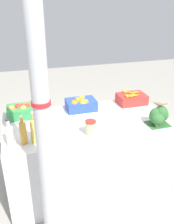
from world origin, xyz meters
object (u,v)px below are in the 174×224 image
object	(u,v)px
pickle_jar	(91,128)
apple_crate	(22,110)
support_pole	(42,119)
carrot_crate	(132,98)
broccoli_pile	(159,116)
orange_crate	(81,104)
juice_bottle_cloudy	(10,135)
juice_bottle_golden	(35,129)
sparrow_bird	(159,104)
juice_bottle_amber	(23,132)

from	to	relation	value
pickle_jar	apple_crate	bearing A→B (deg)	136.39
support_pole	pickle_jar	distance (m)	0.71
carrot_crate	broccoli_pile	world-z (taller)	broccoli_pile
pickle_jar	orange_crate	bearing A→B (deg)	84.52
support_pole	carrot_crate	size ratio (longest dim) A/B	7.41
juice_bottle_cloudy	juice_bottle_golden	xyz separation A→B (m)	(0.22, 0.00, 0.02)
orange_crate	sparrow_bird	world-z (taller)	sparrow_bird
pickle_jar	juice_bottle_golden	bearing A→B (deg)	179.14
broccoli_pile	juice_bottle_golden	distance (m)	1.22
support_pole	apple_crate	world-z (taller)	support_pole
broccoli_pile	pickle_jar	distance (m)	0.72
apple_crate	broccoli_pile	distance (m)	1.42
orange_crate	carrot_crate	bearing A→B (deg)	0.32
apple_crate	broccoli_pile	size ratio (longest dim) A/B	1.38
juice_bottle_golden	sparrow_bird	bearing A→B (deg)	-0.20
support_pole	juice_bottle_cloudy	world-z (taller)	support_pole
orange_crate	juice_bottle_golden	bearing A→B (deg)	-135.53
juice_bottle_cloudy	juice_bottle_golden	bearing A→B (deg)	0.00
pickle_jar	sparrow_bird	size ratio (longest dim) A/B	1.09
orange_crate	juice_bottle_cloudy	size ratio (longest dim) A/B	1.28
carrot_crate	broccoli_pile	bearing A→B (deg)	-86.78
broccoli_pile	juice_bottle_amber	world-z (taller)	juice_bottle_amber
juice_bottle_cloudy	pickle_jar	world-z (taller)	juice_bottle_cloudy
juice_bottle_amber	juice_bottle_golden	xyz separation A→B (m)	(0.10, -0.00, 0.01)
orange_crate	sparrow_bird	size ratio (longest dim) A/B	2.57
carrot_crate	juice_bottle_amber	world-z (taller)	juice_bottle_amber
apple_crate	orange_crate	bearing A→B (deg)	-0.46
apple_crate	juice_bottle_amber	distance (m)	0.56
apple_crate	carrot_crate	world-z (taller)	apple_crate
carrot_crate	juice_bottle_amber	xyz separation A→B (m)	(-1.29, -0.55, 0.05)
broccoli_pile	juice_bottle_amber	bearing A→B (deg)	179.78
pickle_jar	broccoli_pile	bearing A→B (deg)	0.20
sparrow_bird	orange_crate	bearing A→B (deg)	-16.60
carrot_crate	juice_bottle_amber	bearing A→B (deg)	-156.80
juice_bottle_cloudy	support_pole	bearing A→B (deg)	-57.66
support_pole	juice_bottle_cloudy	xyz separation A→B (m)	(-0.26, 0.40, -0.31)
orange_crate	juice_bottle_golden	size ratio (longest dim) A/B	1.12
juice_bottle_golden	sparrow_bird	world-z (taller)	juice_bottle_golden
carrot_crate	juice_bottle_cloudy	size ratio (longest dim) A/B	1.28
juice_bottle_golden	carrot_crate	bearing A→B (deg)	24.94
apple_crate	sparrow_bird	xyz separation A→B (m)	(1.29, -0.56, 0.15)
broccoli_pile	sparrow_bird	world-z (taller)	sparrow_bird
juice_bottle_golden	support_pole	bearing A→B (deg)	-84.24
carrot_crate	juice_bottle_golden	xyz separation A→B (m)	(-1.19, -0.55, 0.06)
support_pole	juice_bottle_amber	xyz separation A→B (m)	(-0.14, 0.40, -0.30)
apple_crate	juice_bottle_amber	xyz separation A→B (m)	(-0.02, -0.56, 0.04)
juice_bottle_amber	juice_bottle_cloudy	bearing A→B (deg)	-180.00
orange_crate	broccoli_pile	size ratio (longest dim) A/B	1.38
support_pole	carrot_crate	bearing A→B (deg)	39.77
support_pole	orange_crate	bearing A→B (deg)	61.41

